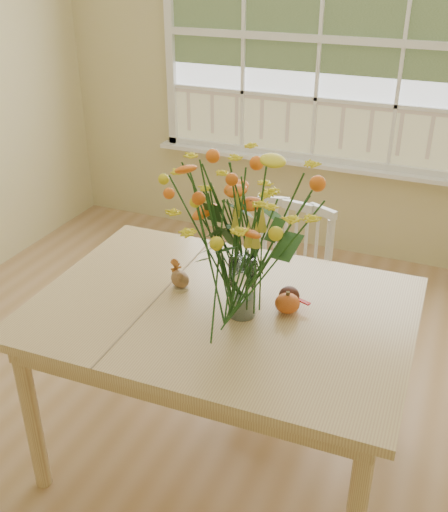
% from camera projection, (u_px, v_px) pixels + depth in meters
% --- Properties ---
extents(floor, '(4.00, 4.50, 0.01)m').
position_uv_depth(floor, '(180.00, 434.00, 2.92)').
color(floor, '#AD8353').
rests_on(floor, ground).
extents(wall_back, '(4.00, 0.02, 2.70)m').
position_uv_depth(wall_back, '(319.00, 69.00, 4.12)').
color(wall_back, '#D6CB89').
rests_on(wall_back, floor).
extents(window, '(2.42, 0.12, 1.74)m').
position_uv_depth(window, '(320.00, 42.00, 4.01)').
color(window, silver).
rests_on(window, wall_back).
extents(dining_table, '(1.55, 1.12, 0.81)m').
position_uv_depth(dining_table, '(222.00, 325.00, 2.48)').
color(dining_table, tan).
rests_on(dining_table, floor).
extents(windsor_chair, '(0.48, 0.46, 0.93)m').
position_uv_depth(windsor_chair, '(286.00, 283.00, 3.18)').
color(windsor_chair, white).
rests_on(windsor_chair, floor).
extents(flower_vase, '(0.51, 0.51, 0.61)m').
position_uv_depth(flower_vase, '(243.00, 231.00, 2.21)').
color(flower_vase, white).
rests_on(flower_vase, dining_table).
extents(pumpkin, '(0.10, 0.10, 0.08)m').
position_uv_depth(pumpkin, '(287.00, 304.00, 2.37)').
color(pumpkin, '#CA4917').
rests_on(pumpkin, dining_table).
extents(turkey_figurine, '(0.11, 0.10, 0.11)m').
position_uv_depth(turkey_figurine, '(180.00, 279.00, 2.53)').
color(turkey_figurine, '#CCB78C').
rests_on(turkey_figurine, dining_table).
extents(dark_gourd, '(0.12, 0.08, 0.08)m').
position_uv_depth(dark_gourd, '(289.00, 296.00, 2.43)').
color(dark_gourd, '#38160F').
rests_on(dark_gourd, dining_table).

